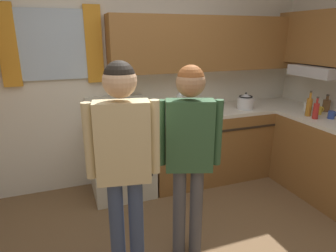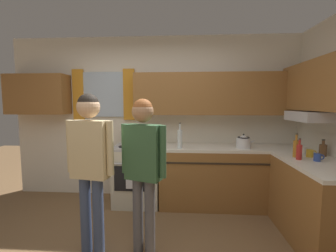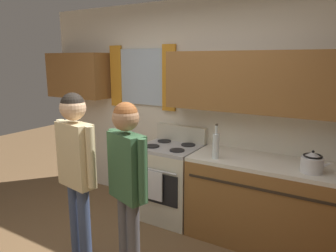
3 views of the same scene
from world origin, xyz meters
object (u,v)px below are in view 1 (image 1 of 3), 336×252
at_px(stove_oven, 121,155).
at_px(mug_mustard_yellow, 319,110).
at_px(bottle_sauce_red, 316,110).
at_px(stovetop_kettle, 245,101).
at_px(bottle_tall_clear, 180,105).
at_px(mug_cobalt_blue, 332,115).
at_px(adult_in_plaid, 189,143).
at_px(mug_ceramic_white, 307,107).
at_px(adult_left, 123,151).
at_px(bottle_oil_amber, 309,107).
at_px(bottle_squat_brown, 326,105).

height_order(stove_oven, mug_mustard_yellow, stove_oven).
height_order(bottle_sauce_red, stovetop_kettle, bottle_sauce_red).
relative_size(bottle_tall_clear, stovetop_kettle, 1.34).
distance_m(mug_cobalt_blue, adult_in_plaid, 1.93).
xyz_separation_m(bottle_sauce_red, mug_ceramic_white, (0.20, 0.32, -0.05)).
bearing_deg(bottle_tall_clear, stovetop_kettle, 4.47).
xyz_separation_m(mug_cobalt_blue, mug_ceramic_white, (0.03, 0.38, 0.00)).
xyz_separation_m(bottle_sauce_red, adult_left, (-2.24, -0.51, 0.04)).
bearing_deg(stovetop_kettle, mug_cobalt_blue, -48.17).
relative_size(bottle_tall_clear, bottle_oil_amber, 1.28).
xyz_separation_m(bottle_sauce_red, mug_cobalt_blue, (0.17, -0.06, -0.05)).
bearing_deg(bottle_sauce_red, bottle_squat_brown, 28.62).
xyz_separation_m(stove_oven, mug_cobalt_blue, (2.19, -0.82, 0.48)).
height_order(bottle_oil_amber, mug_ceramic_white, bottle_oil_amber).
bearing_deg(mug_cobalt_blue, adult_left, -169.47).
relative_size(stove_oven, adult_in_plaid, 0.69).
bearing_deg(adult_in_plaid, bottle_sauce_red, 14.71).
height_order(bottle_squat_brown, mug_ceramic_white, bottle_squat_brown).
bearing_deg(adult_in_plaid, mug_ceramic_white, 21.83).
distance_m(bottle_sauce_red, adult_in_plaid, 1.77).
distance_m(mug_cobalt_blue, mug_ceramic_white, 0.38).
bearing_deg(adult_in_plaid, bottle_tall_clear, 71.39).
distance_m(bottle_oil_amber, adult_in_plaid, 1.83).
height_order(stovetop_kettle, adult_left, adult_left).
bearing_deg(stovetop_kettle, bottle_tall_clear, -175.53).
height_order(mug_mustard_yellow, adult_in_plaid, adult_in_plaid).
distance_m(bottle_squat_brown, bottle_tall_clear, 1.79).
bearing_deg(mug_ceramic_white, bottle_oil_amber, -132.86).
distance_m(bottle_tall_clear, stovetop_kettle, 0.91).
relative_size(mug_mustard_yellow, mug_cobalt_blue, 1.05).
xyz_separation_m(bottle_tall_clear, stovetop_kettle, (0.91, 0.07, -0.05)).
bearing_deg(stovetop_kettle, bottle_sauce_red, -54.61).
distance_m(bottle_oil_amber, adult_left, 2.34).
xyz_separation_m(mug_cobalt_blue, stovetop_kettle, (-0.63, 0.71, 0.05)).
relative_size(bottle_oil_amber, adult_left, 0.17).
height_order(bottle_tall_clear, stovetop_kettle, bottle_tall_clear).
xyz_separation_m(stove_oven, bottle_oil_amber, (2.04, -0.64, 0.54)).
height_order(bottle_oil_amber, mug_cobalt_blue, bottle_oil_amber).
bearing_deg(bottle_tall_clear, bottle_squat_brown, -11.95).
bearing_deg(mug_mustard_yellow, adult_left, -165.09).
xyz_separation_m(bottle_sauce_red, stovetop_kettle, (-0.46, 0.65, 0.00)).
relative_size(mug_mustard_yellow, adult_in_plaid, 0.08).
height_order(bottle_sauce_red, mug_cobalt_blue, bottle_sauce_red).
height_order(mug_cobalt_blue, mug_ceramic_white, mug_ceramic_white).
bearing_deg(mug_mustard_yellow, bottle_tall_clear, 164.38).
bearing_deg(bottle_squat_brown, mug_mustard_yellow, -159.83).
height_order(mug_mustard_yellow, stovetop_kettle, stovetop_kettle).
relative_size(bottle_squat_brown, mug_mustard_yellow, 1.71).
bearing_deg(adult_in_plaid, mug_cobalt_blue, 11.68).
xyz_separation_m(stove_oven, adult_in_plaid, (0.30, -1.21, 0.53)).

